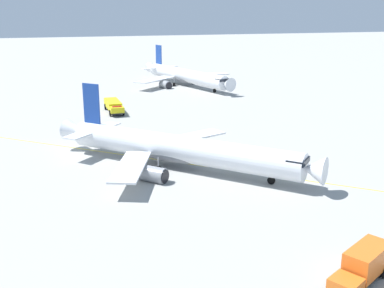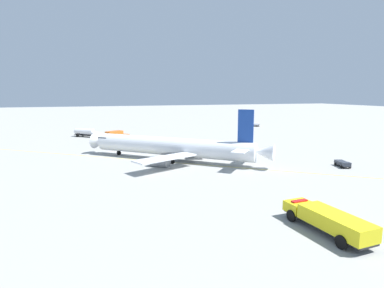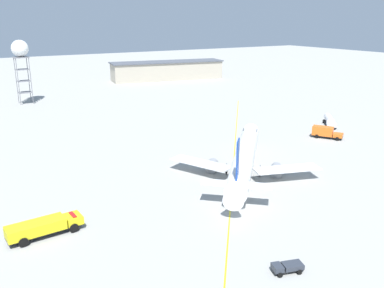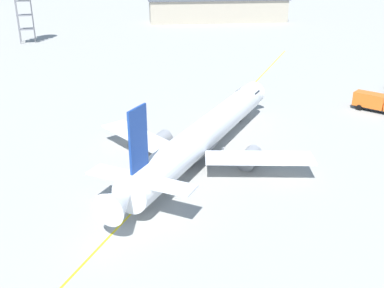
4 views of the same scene
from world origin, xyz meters
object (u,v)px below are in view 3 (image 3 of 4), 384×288
object	(u,v)px
airliner_main	(244,159)
fuel_tanker_truck	(330,120)
baggage_truck_truck	(287,267)
radar_tower	(20,51)
catering_truck_truck	(325,132)
fire_tender_truck	(43,227)

from	to	relation	value
airliner_main	fuel_tanker_truck	distance (m)	49.73
baggage_truck_truck	radar_tower	distance (m)	132.75
fuel_tanker_truck	airliner_main	bearing A→B (deg)	-27.73
airliner_main	catering_truck_truck	size ratio (longest dim) A/B	4.43
catering_truck_truck	baggage_truck_truck	size ratio (longest dim) A/B	1.86
fuel_tanker_truck	baggage_truck_truck	size ratio (longest dim) A/B	2.15
catering_truck_truck	fuel_tanker_truck	bearing A→B (deg)	95.20
fire_tender_truck	baggage_truck_truck	world-z (taller)	fire_tender_truck
airliner_main	catering_truck_truck	world-z (taller)	airliner_main
fuel_tanker_truck	radar_tower	bearing A→B (deg)	-97.95
fire_tender_truck	fuel_tanker_truck	size ratio (longest dim) A/B	1.21
airliner_main	catering_truck_truck	bearing A→B (deg)	-32.61
airliner_main	baggage_truck_truck	distance (m)	35.56
airliner_main	catering_truck_truck	distance (m)	35.98
airliner_main	radar_tower	world-z (taller)	radar_tower
fire_tender_truck	fuel_tanker_truck	world-z (taller)	fuel_tanker_truck
catering_truck_truck	fuel_tanker_truck	world-z (taller)	catering_truck_truck
catering_truck_truck	radar_tower	bearing A→B (deg)	-178.47
airliner_main	catering_truck_truck	xyz separation A→B (m)	(34.70, 9.42, -1.25)
baggage_truck_truck	catering_truck_truck	bearing A→B (deg)	-125.15
fire_tender_truck	radar_tower	xyz separation A→B (m)	(16.02, 105.89, 17.95)
fire_tender_truck	baggage_truck_truck	bearing A→B (deg)	-49.93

